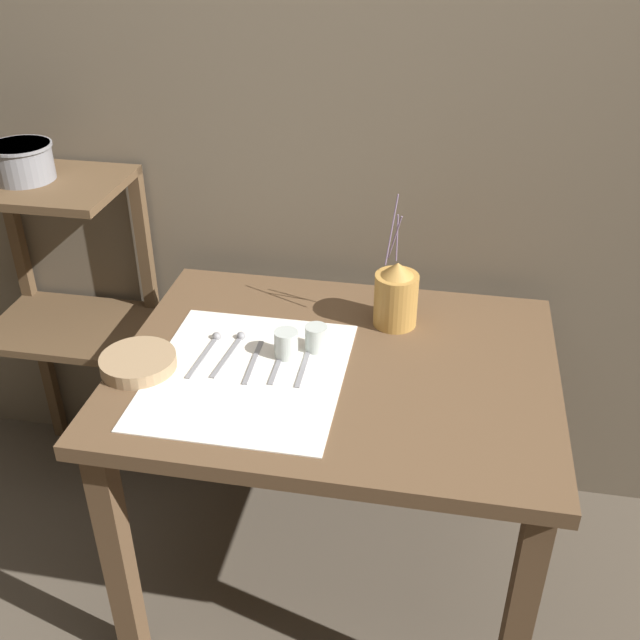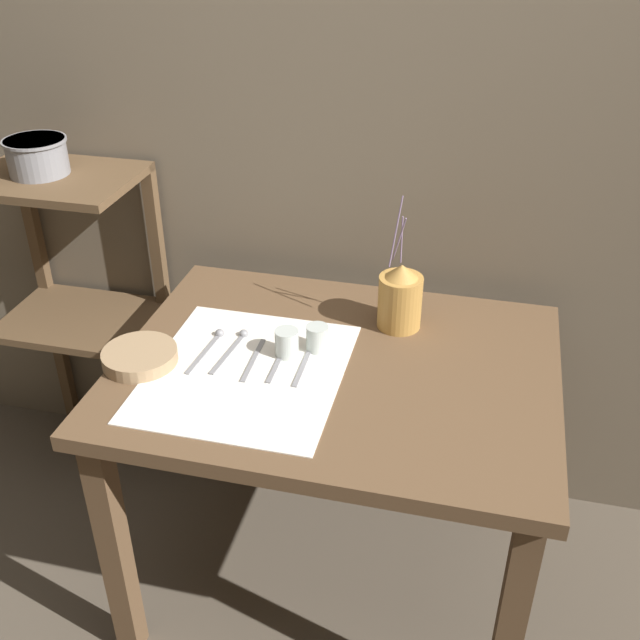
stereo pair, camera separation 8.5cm
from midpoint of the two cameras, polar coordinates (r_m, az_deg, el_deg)
name	(u,v)px [view 2 (the right image)]	position (r m, az deg, el deg)	size (l,w,h in m)	color
ground_plane	(333,574)	(2.36, 2.11, -18.82)	(12.00, 12.00, 0.00)	brown
stone_wall_back	(380,127)	(2.12, 5.77, 14.44)	(7.00, 0.06, 2.40)	#6B5E4C
wooden_table	(336,399)	(1.90, 2.50, -6.02)	(1.07, 0.83, 0.76)	brown
wooden_shelf_unit	(79,269)	(2.42, -16.93, 3.70)	(0.46, 0.35, 1.06)	brown
linen_cloth	(246,371)	(1.81, -4.31, -3.95)	(0.46, 0.52, 0.00)	white
pitcher_with_flowers	(400,298)	(1.96, 7.36, 1.65)	(0.12, 0.12, 0.36)	#B7843D
wooden_bowl	(140,357)	(1.87, -12.30, -2.77)	(0.18, 0.18, 0.04)	#9E7F5B
glass_tumbler_near	(287,343)	(1.85, -1.23, -1.78)	(0.06, 0.06, 0.07)	#B7C1BC
glass_tumbler_far	(317,338)	(1.87, 1.09, -1.39)	(0.06, 0.06, 0.07)	#B7C1BC
spoon_outer	(214,341)	(1.92, -6.87, -1.63)	(0.03, 0.20, 0.02)	gray
spoon_inner	(238,342)	(1.92, -5.03, -1.66)	(0.04, 0.20, 0.02)	gray
fork_outer	(253,360)	(1.85, -3.79, -3.07)	(0.02, 0.19, 0.00)	gray
fork_inner	(279,361)	(1.84, -1.86, -3.16)	(0.01, 0.19, 0.00)	gray
knife_center	(304,365)	(1.83, 0.08, -3.44)	(0.02, 0.19, 0.00)	gray
metal_pot_large	(37,155)	(2.26, -19.74, 11.72)	(0.18, 0.18, 0.10)	gray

